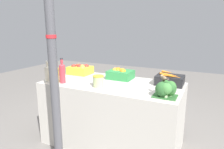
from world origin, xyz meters
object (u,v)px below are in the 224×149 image
apple_crate (80,69)px  support_pole (52,45)px  orange_crate (120,74)px  broccoli_pile (166,88)px  pickle_jar (98,81)px  carrot_crate (170,80)px  sparrow_bird (164,78)px  juice_bottle_amber (56,73)px  juice_bottle_ruby (62,73)px  juice_bottle_cloudy (48,73)px

apple_crate → support_pole: bearing=-68.8°
apple_crate → orange_crate: size_ratio=1.00×
broccoli_pile → pickle_jar: size_ratio=1.72×
orange_crate → support_pole: bearing=-105.4°
orange_crate → apple_crate: bearing=-179.8°
apple_crate → carrot_crate: 1.23m
carrot_crate → sparrow_bird: (0.02, -0.44, 0.12)m
broccoli_pile → orange_crate: bearing=146.2°
juice_bottle_amber → juice_bottle_ruby: size_ratio=0.86×
carrot_crate → sparrow_bird: bearing=-87.6°
broccoli_pile → juice_bottle_ruby: 1.19m
apple_crate → juice_bottle_cloudy: (-0.13, -0.49, 0.03)m
juice_bottle_amber → juice_bottle_ruby: juice_bottle_ruby is taller
carrot_crate → broccoli_pile: size_ratio=1.37×
broccoli_pile → juice_bottle_amber: 1.29m
juice_bottle_amber → sparrow_bird: bearing=1.9°
juice_bottle_ruby → sparrow_bird: (1.16, 0.04, 0.06)m
juice_bottle_ruby → carrot_crate: bearing=22.9°
sparrow_bird → carrot_crate: bearing=-40.3°
orange_crate → sparrow_bird: (0.64, -0.45, 0.12)m
apple_crate → orange_crate: (0.61, 0.00, -0.01)m
apple_crate → broccoli_pile: 1.36m
orange_crate → juice_bottle_amber: bearing=-141.7°
orange_crate → sparrow_bird: 0.79m
support_pole → apple_crate: 1.07m
pickle_jar → juice_bottle_ruby: bearing=-174.3°
apple_crate → sparrow_bird: sparrow_bird is taller
apple_crate → sparrow_bird: size_ratio=2.80×
support_pole → broccoli_pile: bearing=27.2°
broccoli_pile → juice_bottle_cloudy: bearing=-178.3°
juice_bottle_cloudy → juice_bottle_amber: size_ratio=0.98×
broccoli_pile → juice_bottle_ruby: bearing=-178.0°
orange_crate → pickle_jar: 0.45m
broccoli_pile → juice_bottle_cloudy: (-1.41, -0.04, 0.02)m
support_pole → juice_bottle_amber: size_ratio=10.08×
orange_crate → pickle_jar: bearing=-98.2°
carrot_crate → sparrow_bird: sparrow_bird is taller
carrot_crate → apple_crate: bearing=179.8°
orange_crate → pickle_jar: orange_crate is taller
orange_crate → sparrow_bird: sparrow_bird is taller
juice_bottle_amber → apple_crate: bearing=88.6°
apple_crate → sparrow_bird: bearing=-19.7°
orange_crate → juice_bottle_amber: size_ratio=1.19×
support_pole → juice_bottle_ruby: support_pole is taller
carrot_crate → pickle_jar: carrot_crate is taller
sparrow_bird → broccoli_pile: bearing=-133.4°
support_pole → juice_bottle_ruby: bearing=121.8°
support_pole → apple_crate: (-0.36, 0.92, -0.42)m
juice_bottle_cloudy → pickle_jar: size_ratio=1.94×
juice_bottle_cloudy → pickle_jar: 0.68m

